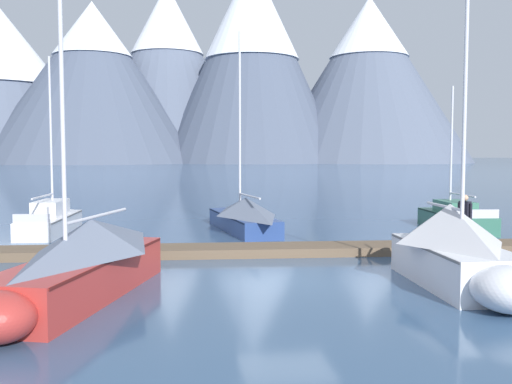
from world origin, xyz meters
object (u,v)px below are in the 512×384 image
sailboat_second_berth (81,262)px  sailboat_mid_dock_port (242,214)px  sailboat_mid_dock_starboard (459,250)px  person_on_dock (465,215)px  sailboat_nearest_berth (54,219)px  sailboat_far_berth (452,217)px

sailboat_second_berth → sailboat_mid_dock_port: 12.53m
sailboat_mid_dock_starboard → sailboat_mid_dock_port: bearing=110.1°
sailboat_second_berth → sailboat_mid_dock_starboard: bearing=-1.2°
sailboat_second_berth → person_on_dock: 13.33m
sailboat_nearest_berth → sailboat_mid_dock_starboard: (12.49, -12.40, 0.44)m
sailboat_nearest_berth → person_on_dock: sailboat_nearest_berth is taller
sailboat_mid_dock_port → person_on_dock: size_ratio=5.23×
sailboat_mid_dock_starboard → sailboat_far_berth: 12.07m
sailboat_mid_dock_starboard → person_on_dock: 5.96m
sailboat_nearest_berth → sailboat_far_berth: (17.84, -1.59, -0.02)m
sailboat_second_berth → sailboat_mid_dock_starboard: 9.43m
sailboat_far_berth → sailboat_mid_dock_port: bearing=175.2°
sailboat_mid_dock_port → sailboat_second_berth: bearing=-114.5°
sailboat_mid_dock_port → sailboat_mid_dock_starboard: bearing=-69.9°
sailboat_far_berth → person_on_dock: bearing=-113.3°
sailboat_second_berth → sailboat_mid_dock_starboard: size_ratio=0.88×
sailboat_mid_dock_starboard → person_on_dock: (2.93, 5.18, 0.28)m
sailboat_nearest_berth → sailboat_second_berth: 12.58m
sailboat_far_berth → person_on_dock: size_ratio=3.84×
sailboat_nearest_berth → sailboat_mid_dock_port: sailboat_mid_dock_port is taller
sailboat_far_berth → sailboat_mid_dock_starboard: bearing=-116.3°
sailboat_nearest_berth → sailboat_far_berth: 17.91m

